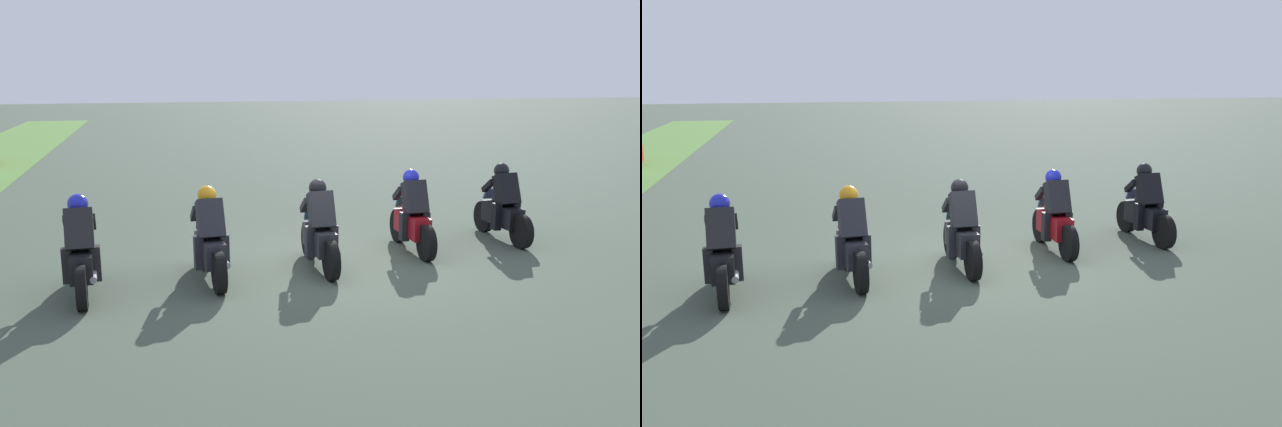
% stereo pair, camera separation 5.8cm
% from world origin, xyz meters
% --- Properties ---
extents(ground_plane, '(120.00, 120.00, 0.00)m').
position_xyz_m(ground_plane, '(0.00, 0.00, 0.00)').
color(ground_plane, '#3F4C3E').
extents(rider_lane_a, '(2.04, 0.55, 1.51)m').
position_xyz_m(rider_lane_a, '(0.83, -3.82, 0.62)').
color(rider_lane_a, black).
rests_on(rider_lane_a, ground_plane).
extents(rider_lane_b, '(2.04, 0.54, 1.51)m').
position_xyz_m(rider_lane_b, '(0.46, -1.79, 0.62)').
color(rider_lane_b, black).
rests_on(rider_lane_b, ground_plane).
extents(rider_lane_c, '(2.04, 0.55, 1.51)m').
position_xyz_m(rider_lane_c, '(-0.21, 0.13, 0.62)').
color(rider_lane_c, black).
rests_on(rider_lane_c, ground_plane).
extents(rider_lane_d, '(2.04, 0.56, 1.51)m').
position_xyz_m(rider_lane_d, '(-0.45, 1.98, 0.62)').
color(rider_lane_d, black).
rests_on(rider_lane_d, ground_plane).
extents(rider_lane_e, '(2.04, 0.55, 1.51)m').
position_xyz_m(rider_lane_e, '(-0.71, 3.89, 0.62)').
color(rider_lane_e, black).
rests_on(rider_lane_e, ground_plane).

